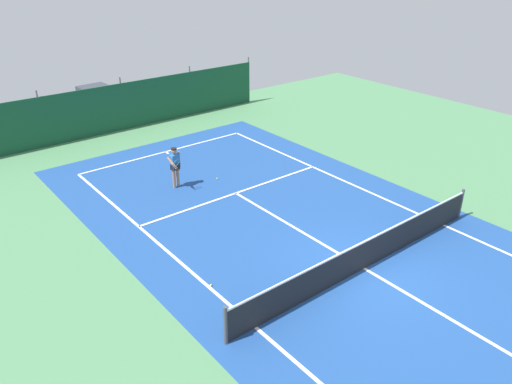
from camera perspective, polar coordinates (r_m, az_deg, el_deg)
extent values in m
plane|color=#4C8456|center=(15.41, 12.13, -8.48)|extent=(36.00, 36.00, 0.00)
cube|color=#1E478C|center=(15.41, 12.13, -8.47)|extent=(11.02, 26.60, 0.01)
cube|color=white|center=(23.70, -10.24, 4.51)|extent=(8.22, 0.10, 0.01)
cube|color=white|center=(13.05, -0.08, -15.08)|extent=(0.10, 23.80, 0.01)
cube|color=white|center=(18.38, 20.48, -3.53)|extent=(0.10, 23.80, 0.01)
cube|color=white|center=(19.41, -2.30, -0.13)|extent=(8.22, 0.10, 0.01)
cube|color=white|center=(15.40, 12.13, -8.45)|extent=(0.10, 12.80, 0.01)
cube|color=white|center=(23.58, -10.06, 4.41)|extent=(0.10, 0.30, 0.01)
cube|color=black|center=(15.15, 12.29, -7.00)|extent=(9.92, 0.03, 0.95)
cube|color=white|center=(14.89, 12.48, -5.39)|extent=(9.92, 0.04, 0.05)
cylinder|color=#47474C|center=(12.30, -3.48, -14.89)|extent=(0.10, 0.10, 1.10)
cylinder|color=#47474C|center=(18.85, 22.21, -1.22)|extent=(0.10, 0.10, 1.10)
cube|color=#14472D|center=(26.85, -14.79, 9.34)|extent=(16.22, 0.06, 2.40)
cylinder|color=#595B60|center=(25.60, -23.15, 7.63)|extent=(0.08, 0.08, 2.70)
cylinder|color=#595B60|center=(26.86, -14.88, 9.68)|extent=(0.08, 0.08, 2.70)
cylinder|color=#595B60|center=(28.65, -7.41, 11.34)|extent=(0.08, 0.08, 2.70)
cylinder|color=#595B60|center=(30.87, -0.85, 12.63)|extent=(0.08, 0.08, 2.70)
cube|color=#234C1E|center=(27.57, -15.16, 8.31)|extent=(14.60, 0.70, 1.10)
cylinder|color=#9E7051|center=(20.05, -8.86, 1.73)|extent=(0.12, 0.12, 0.82)
cylinder|color=#9E7051|center=(19.94, -9.29, 1.55)|extent=(0.12, 0.12, 0.82)
cylinder|color=black|center=(19.80, -9.17, 2.93)|extent=(0.40, 0.40, 0.22)
cube|color=#2D6BB7|center=(19.72, -9.21, 3.46)|extent=(0.39, 0.27, 0.56)
sphere|color=#9E7051|center=(19.56, -9.30, 4.62)|extent=(0.22, 0.22, 0.22)
cylinder|color=black|center=(19.53, -9.32, 4.87)|extent=(0.23, 0.23, 0.04)
cylinder|color=#9E7051|center=(19.85, -8.73, 3.74)|extent=(0.09, 0.09, 0.58)
cylinder|color=#9E7051|center=(19.49, -9.48, 3.25)|extent=(0.20, 0.53, 0.41)
cylinder|color=black|center=(19.29, -8.98, 2.68)|extent=(0.09, 0.27, 0.13)
torus|color=teal|center=(19.21, -9.02, 3.28)|extent=(0.32, 0.19, 0.29)
sphere|color=#CCDB33|center=(14.42, -5.13, -10.48)|extent=(0.07, 0.07, 0.07)
sphere|color=#CCDB33|center=(20.61, -4.43, 1.53)|extent=(0.07, 0.07, 0.07)
cube|color=navy|center=(29.39, -17.44, 9.46)|extent=(2.06, 4.30, 0.80)
cube|color=#2D333D|center=(29.21, -17.62, 10.73)|extent=(1.65, 1.98, 0.56)
cylinder|color=black|center=(30.32, -19.96, 8.79)|extent=(0.26, 0.65, 0.64)
cylinder|color=black|center=(31.00, -16.92, 9.60)|extent=(0.26, 0.65, 0.64)
cylinder|color=black|center=(28.01, -17.80, 7.75)|extent=(0.26, 0.65, 0.64)
cylinder|color=black|center=(28.75, -14.57, 8.63)|extent=(0.26, 0.65, 0.64)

